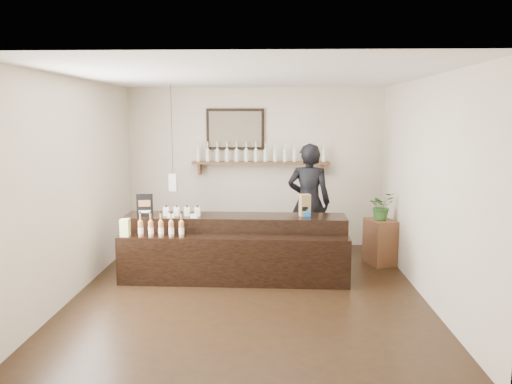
{
  "coord_description": "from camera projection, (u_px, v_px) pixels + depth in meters",
  "views": [
    {
      "loc": [
        0.3,
        -6.34,
        2.31
      ],
      "look_at": [
        0.07,
        0.7,
        1.23
      ],
      "focal_mm": 35.0,
      "sensor_mm": 36.0,
      "label": 1
    }
  ],
  "objects": [
    {
      "name": "side_cabinet",
      "position": [
        380.0,
        242.0,
        7.83
      ],
      "size": [
        0.49,
        0.57,
        0.71
      ],
      "color": "#56311D",
      "rests_on": "ground"
    },
    {
      "name": "paper_bag",
      "position": [
        305.0,
        205.0,
        7.13
      ],
      "size": [
        0.17,
        0.15,
        0.31
      ],
      "color": "olive",
      "rests_on": "counter"
    },
    {
      "name": "back_wall_decor",
      "position": [
        247.0,
        148.0,
        8.71
      ],
      "size": [
        2.66,
        0.96,
        1.69
      ],
      "color": "#56311D",
      "rests_on": "ground"
    },
    {
      "name": "shopkeeper",
      "position": [
        309.0,
        195.0,
        7.96
      ],
      "size": [
        0.86,
        0.64,
        2.13
      ],
      "primitive_type": "imported",
      "rotation": [
        0.0,
        0.0,
        2.96
      ],
      "color": "black",
      "rests_on": "ground"
    },
    {
      "name": "ground",
      "position": [
        249.0,
        292.0,
        6.62
      ],
      "size": [
        5.0,
        5.0,
        0.0
      ],
      "primitive_type": "plane",
      "color": "black",
      "rests_on": "ground"
    },
    {
      "name": "promo_sign",
      "position": [
        145.0,
        205.0,
        7.11
      ],
      "size": [
        0.23,
        0.06,
        0.32
      ],
      "color": "black",
      "rests_on": "counter"
    },
    {
      "name": "counter",
      "position": [
        234.0,
        249.0,
        7.14
      ],
      "size": [
        3.2,
        0.92,
        1.04
      ],
      "color": "black",
      "rests_on": "ground"
    },
    {
      "name": "tape_dispenser",
      "position": [
        306.0,
        213.0,
        7.11
      ],
      "size": [
        0.14,
        0.07,
        0.11
      ],
      "color": "#1A65B6",
      "rests_on": "counter"
    },
    {
      "name": "room_shell",
      "position": [
        249.0,
        164.0,
        6.36
      ],
      "size": [
        5.0,
        5.0,
        5.0
      ],
      "color": "beige",
      "rests_on": "ground"
    },
    {
      "name": "potted_plant",
      "position": [
        381.0,
        206.0,
        7.74
      ],
      "size": [
        0.51,
        0.5,
        0.43
      ],
      "primitive_type": "imported",
      "rotation": [
        0.0,
        0.0,
        0.57
      ],
      "color": "#2D5A24",
      "rests_on": "side_cabinet"
    }
  ]
}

